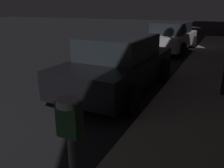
{
  "coord_description": "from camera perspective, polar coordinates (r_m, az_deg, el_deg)",
  "views": [
    {
      "loc": [
        5.28,
        -0.46,
        2.13
      ],
      "look_at": [
        3.97,
        2.26,
        1.12
      ],
      "focal_mm": 37.16,
      "sensor_mm": 36.0,
      "label": 1
    }
  ],
  "objects": [
    {
      "name": "car_silver",
      "position": [
        12.23,
        14.42,
        11.19
      ],
      "size": [
        2.13,
        4.38,
        1.43
      ],
      "color": "#B7B7BF",
      "rests_on": "ground"
    },
    {
      "name": "car_black",
      "position": [
        6.15,
        1.78,
        5.03
      ],
      "size": [
        2.05,
        4.17,
        1.43
      ],
      "color": "black",
      "rests_on": "ground"
    },
    {
      "name": "parking_meter",
      "position": [
        1.94,
        -10.2,
        -12.34
      ],
      "size": [
        0.19,
        0.19,
        1.32
      ],
      "color": "#59595B",
      "rests_on": "sidewalk"
    }
  ]
}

